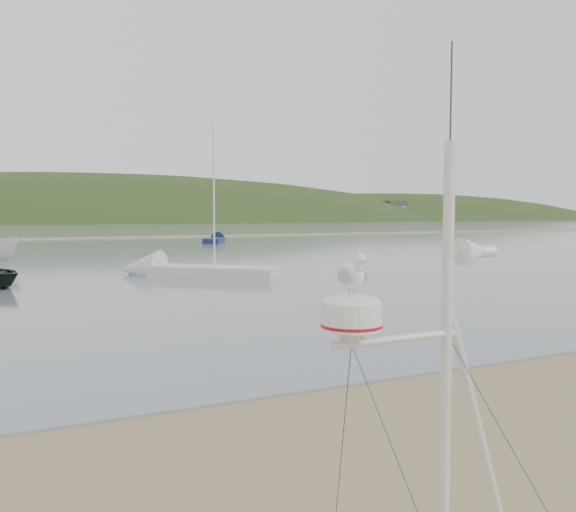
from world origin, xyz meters
name	(u,v)px	position (x,y,z in m)	size (l,w,h in m)	color
hill_ridge	(48,275)	(18.52, 235.00, -19.70)	(620.00, 180.00, 80.00)	#213415
far_cottages	(1,210)	(3.00, 196.00, 4.00)	(294.40, 6.30, 8.00)	beige
mast_rig	(443,459)	(2.03, -1.19, 1.05)	(1.93, 2.06, 4.36)	silver
sailboat_white_near	(171,270)	(6.67, 23.59, 0.30)	(7.25, 6.73, 7.88)	silver
sailboat_blue_far	(217,240)	(20.19, 54.95, 0.30)	(4.46, 6.43, 6.44)	#121E40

